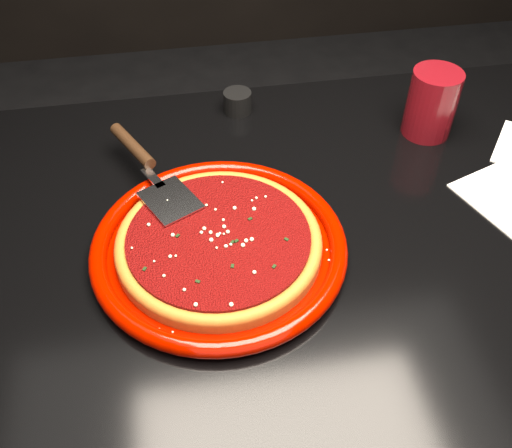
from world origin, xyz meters
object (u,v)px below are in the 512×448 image
at_px(table, 312,351).
at_px(pizza_server, 151,169).
at_px(cup, 431,103).
at_px(ramekin, 238,102).
at_px(plate, 219,246).

relative_size(table, pizza_server, 4.00).
distance_m(pizza_server, cup, 0.51).
relative_size(table, cup, 9.81).
bearing_deg(cup, pizza_server, -170.86).
bearing_deg(ramekin, table, -73.40).
bearing_deg(cup, plate, -150.27).
height_order(table, pizza_server, pizza_server).
xyz_separation_m(cup, ramekin, (-0.33, 0.12, -0.04)).
bearing_deg(table, plate, -168.18).
xyz_separation_m(plate, cup, (0.41, 0.24, 0.05)).
distance_m(table, ramekin, 0.52).
bearing_deg(ramekin, plate, -102.56).
distance_m(table, pizza_server, 0.51).
relative_size(plate, pizza_server, 1.25).
height_order(pizza_server, ramekin, pizza_server).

